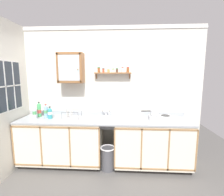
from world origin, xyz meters
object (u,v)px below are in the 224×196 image
at_px(dish_rack, 72,117).
at_px(trash_bin, 108,158).
at_px(bottle_detergent_teal_3, 50,113).
at_px(bottle_water_clear_0, 35,112).
at_px(sink, 104,120).
at_px(hot_plate_stove, 160,118).
at_px(bottle_water_blue_1, 46,111).
at_px(saucepan, 155,112).
at_px(wall_cabinet, 71,68).
at_px(bottle_soda_green_2, 39,110).

distance_m(dish_rack, trash_bin, 1.03).
relative_size(bottle_detergent_teal_3, dish_rack, 0.70).
bearing_deg(bottle_water_clear_0, dish_rack, 6.43).
relative_size(sink, hot_plate_stove, 1.28).
height_order(bottle_water_blue_1, bottle_detergent_teal_3, bottle_water_blue_1).
relative_size(bottle_water_clear_0, trash_bin, 0.65).
relative_size(saucepan, bottle_detergent_teal_3, 1.50).
height_order(bottle_water_clear_0, wall_cabinet, wall_cabinet).
bearing_deg(bottle_detergent_teal_3, trash_bin, -8.19).
relative_size(hot_plate_stove, bottle_detergent_teal_3, 1.77).
distance_m(saucepan, bottle_water_clear_0, 2.26).
bearing_deg(bottle_soda_green_2, trash_bin, -11.18).
bearing_deg(dish_rack, saucepan, 0.37).
bearing_deg(dish_rack, bottle_soda_green_2, 173.99).
height_order(sink, bottle_detergent_teal_3, sink).
relative_size(bottle_water_blue_1, trash_bin, 0.62).
relative_size(bottle_water_clear_0, dish_rack, 0.85).
height_order(sink, wall_cabinet, wall_cabinet).
height_order(saucepan, bottle_water_clear_0, bottle_water_clear_0).
relative_size(sink, bottle_soda_green_2, 1.74).
xyz_separation_m(sink, trash_bin, (0.09, -0.21, -0.66)).
xyz_separation_m(bottle_soda_green_2, bottle_detergent_teal_3, (0.27, -0.11, -0.03)).
xyz_separation_m(bottle_detergent_teal_3, dish_rack, (0.40, 0.04, -0.08)).
relative_size(hot_plate_stove, bottle_soda_green_2, 1.36).
bearing_deg(bottle_water_blue_1, bottle_water_clear_0, -158.70).
xyz_separation_m(sink, wall_cabinet, (-0.64, 0.15, 0.98)).
distance_m(hot_plate_stove, bottle_water_clear_0, 2.36).
height_order(bottle_water_blue_1, bottle_soda_green_2, bottle_soda_green_2).
relative_size(sink, bottle_water_clear_0, 1.85).
distance_m(sink, hot_plate_stove, 1.06).
xyz_separation_m(hot_plate_stove, bottle_water_blue_1, (-2.17, 0.01, 0.09)).
relative_size(bottle_water_blue_1, bottle_detergent_teal_3, 1.16).
xyz_separation_m(sink, bottle_soda_green_2, (-1.29, 0.07, 0.16)).
relative_size(bottle_soda_green_2, trash_bin, 0.69).
height_order(sink, saucepan, sink).
xyz_separation_m(bottle_detergent_teal_3, trash_bin, (1.11, -0.16, -0.79)).
distance_m(bottle_water_clear_0, dish_rack, 0.70).
distance_m(sink, trash_bin, 0.69).
bearing_deg(sink, bottle_water_clear_0, -176.48).
xyz_separation_m(bottle_water_clear_0, dish_rack, (0.69, 0.08, -0.10)).
bearing_deg(saucepan, bottle_water_clear_0, -177.78).
bearing_deg(bottle_soda_green_2, bottle_detergent_teal_3, -22.82).
height_order(bottle_water_blue_1, dish_rack, bottle_water_blue_1).
relative_size(saucepan, bottle_water_clear_0, 1.22).
bearing_deg(bottle_detergent_teal_3, saucepan, 1.52).
xyz_separation_m(bottle_water_blue_1, wall_cabinet, (0.47, 0.15, 0.83)).
bearing_deg(dish_rack, wall_cabinet, 99.58).
distance_m(bottle_water_blue_1, bottle_detergent_teal_3, 0.10).
bearing_deg(wall_cabinet, bottle_detergent_teal_3, -153.18).
xyz_separation_m(bottle_water_blue_1, trash_bin, (1.21, -0.20, -0.81)).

